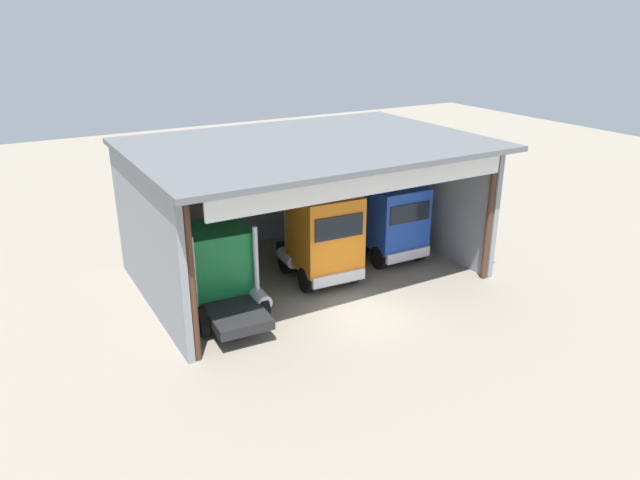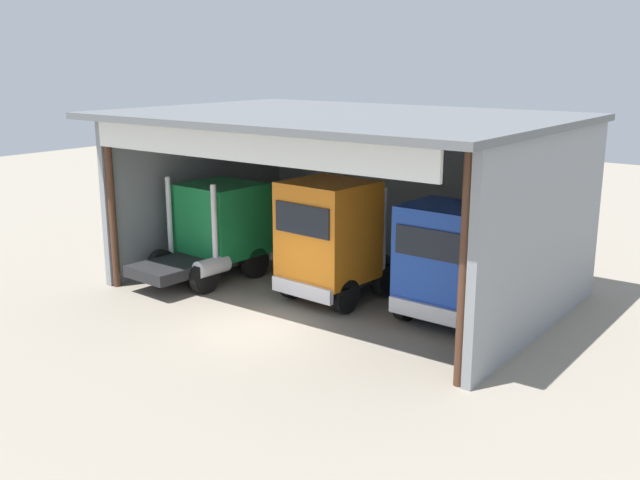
# 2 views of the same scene
# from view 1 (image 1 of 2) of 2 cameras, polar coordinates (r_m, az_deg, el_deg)

# --- Properties ---
(ground_plane) EXTENTS (80.00, 80.00, 0.00)m
(ground_plane) POSITION_cam_1_polar(r_m,az_deg,el_deg) (21.92, 4.03, -7.19)
(ground_plane) COLOR gray
(ground_plane) RESTS_ON ground
(workshop_shed) EXTENTS (13.48, 9.71, 5.70)m
(workshop_shed) POSITION_cam_1_polar(r_m,az_deg,el_deg) (24.61, -2.47, 5.79)
(workshop_shed) COLOR gray
(workshop_shed) RESTS_ON ground
(truck_green_center_bay) EXTENTS (2.73, 4.82, 3.46)m
(truck_green_center_bay) POSITION_cam_1_polar(r_m,az_deg,el_deg) (21.78, -9.85, -2.71)
(truck_green_center_bay) COLOR #197F3D
(truck_green_center_bay) RESTS_ON ground
(truck_orange_left_bay) EXTENTS (2.65, 4.38, 3.74)m
(truck_orange_left_bay) POSITION_cam_1_polar(r_m,az_deg,el_deg) (23.78, 0.21, 0.42)
(truck_orange_left_bay) COLOR orange
(truck_orange_left_bay) RESTS_ON ground
(truck_blue_right_bay) EXTENTS (2.54, 4.62, 3.40)m
(truck_blue_right_bay) POSITION_cam_1_polar(r_m,az_deg,el_deg) (26.23, 6.77, 1.78)
(truck_blue_right_bay) COLOR #1E47B7
(truck_blue_right_bay) RESTS_ON ground
(oil_drum) EXTENTS (0.58, 0.58, 0.86)m
(oil_drum) POSITION_cam_1_polar(r_m,az_deg,el_deg) (27.08, -7.56, -0.63)
(oil_drum) COLOR #197233
(oil_drum) RESTS_ON ground
(tool_cart) EXTENTS (0.90, 0.60, 1.00)m
(tool_cart) POSITION_cam_1_polar(r_m,az_deg,el_deg) (26.30, -8.32, -1.18)
(tool_cart) COLOR red
(tool_cart) RESTS_ON ground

